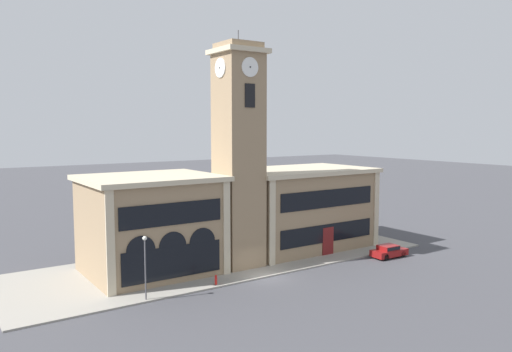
# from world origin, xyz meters

# --- Properties ---
(ground_plane) EXTENTS (300.00, 300.00, 0.00)m
(ground_plane) POSITION_xyz_m (0.00, 0.00, 0.00)
(ground_plane) COLOR #424247
(sidewalk_kerb) EXTENTS (43.59, 14.43, 0.15)m
(sidewalk_kerb) POSITION_xyz_m (0.00, 7.21, 0.07)
(sidewalk_kerb) COLOR gray
(sidewalk_kerb) RESTS_ON ground_plane
(clock_tower) EXTENTS (4.61, 4.61, 22.96)m
(clock_tower) POSITION_xyz_m (-0.00, 4.71, 10.94)
(clock_tower) COLOR #937A5B
(clock_tower) RESTS_ON ground_plane
(town_hall_left_wing) EXTENTS (12.25, 10.37, 9.27)m
(town_hall_left_wing) POSITION_xyz_m (-8.03, 7.56, 4.66)
(town_hall_left_wing) COLOR #937A5B
(town_hall_left_wing) RESTS_ON ground_plane
(town_hall_right_wing) EXTENTS (16.24, 10.37, 9.08)m
(town_hall_right_wing) POSITION_xyz_m (10.03, 7.57, 4.57)
(town_hall_right_wing) COLOR #937A5B
(town_hall_right_wing) RESTS_ON ground_plane
(parked_car_near) EXTENTS (4.10, 1.96, 1.33)m
(parked_car_near) POSITION_xyz_m (14.95, -1.39, 0.70)
(parked_car_near) COLOR maroon
(parked_car_near) RESTS_ON ground_plane
(street_lamp) EXTENTS (0.36, 0.36, 5.12)m
(street_lamp) POSITION_xyz_m (-11.48, 0.42, 3.57)
(street_lamp) COLOR #4C4C51
(street_lamp) RESTS_ON sidewalk_kerb
(fire_hydrant) EXTENTS (0.22, 0.22, 0.87)m
(fire_hydrant) POSITION_xyz_m (-5.03, 0.55, 0.57)
(fire_hydrant) COLOR red
(fire_hydrant) RESTS_ON sidewalk_kerb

